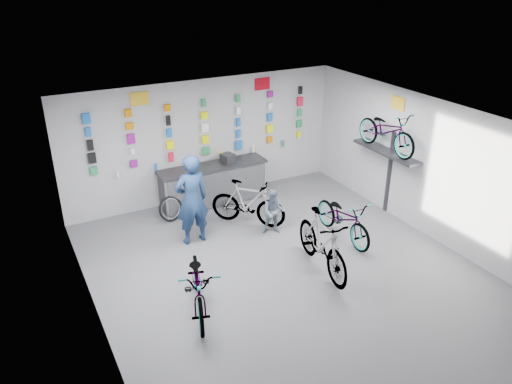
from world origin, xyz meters
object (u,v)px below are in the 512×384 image
bike_left (199,285)px  bike_right (343,218)px  bike_center (322,243)px  clerk (192,200)px  counter (213,185)px  bike_service (248,203)px  customer (274,212)px

bike_left → bike_right: bearing=30.6°
bike_left → bike_center: (2.56, 0.03, 0.09)m
bike_left → clerk: (0.77, 2.21, 0.49)m
bike_right → clerk: (-2.91, 1.37, 0.51)m
bike_center → bike_right: size_ratio=1.08×
counter → bike_center: (0.65, -3.70, 0.11)m
bike_right → clerk: 3.26m
counter → bike_right: size_ratio=1.47×
bike_right → counter: bearing=122.1°
bike_center → bike_right: bearing=43.4°
bike_left → clerk: bearing=88.7°
bike_left → bike_service: bearing=65.4°
bike_service → counter: bearing=56.8°
bike_service → clerk: (-1.39, -0.15, 0.46)m
bike_center → bike_service: 2.36m
customer → counter: bearing=132.3°
bike_right → bike_service: size_ratio=1.04×
bike_right → bike_service: 2.16m
clerk → customer: clerk is taller
bike_service → clerk: 1.47m
bike_center → clerk: (-1.79, 2.18, 0.40)m
bike_center → clerk: clerk is taller
counter → clerk: bearing=-126.7°
bike_left → bike_center: bearing=18.4°
counter → clerk: clerk is taller
bike_left → bike_service: 3.19m
bike_right → clerk: clerk is taller
counter → bike_left: (-1.90, -3.73, 0.02)m
bike_center → bike_service: bike_center is taller
bike_left → bike_service: size_ratio=1.09×
clerk → customer: (1.70, -0.48, -0.47)m
clerk → customer: 1.83m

